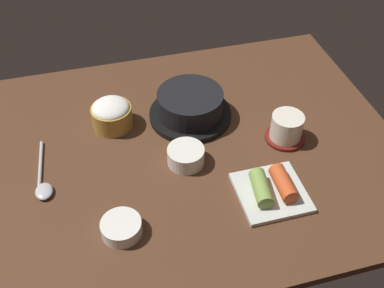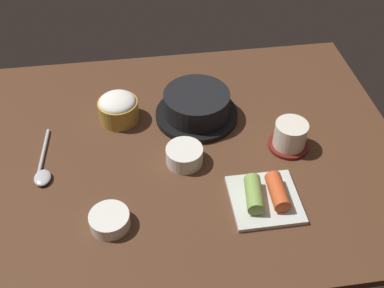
% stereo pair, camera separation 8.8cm
% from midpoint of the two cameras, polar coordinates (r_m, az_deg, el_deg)
% --- Properties ---
extents(dining_table, '(1.00, 0.76, 0.02)m').
position_cam_midpoint_polar(dining_table, '(1.06, 1.15, -1.01)').
color(dining_table, '#4C2D1C').
rests_on(dining_table, ground).
extents(stone_pot, '(0.20, 0.20, 0.07)m').
position_cam_midpoint_polar(stone_pot, '(1.11, 2.84, 4.62)').
color(stone_pot, black).
rests_on(stone_pot, dining_table).
extents(rice_bowl, '(0.10, 0.10, 0.07)m').
position_cam_midpoint_polar(rice_bowl, '(1.11, -6.82, 4.36)').
color(rice_bowl, '#B78C38').
rests_on(rice_bowl, dining_table).
extents(tea_cup_with_saucer, '(0.09, 0.09, 0.07)m').
position_cam_midpoint_polar(tea_cup_with_saucer, '(1.07, 14.28, 0.88)').
color(tea_cup_with_saucer, maroon).
rests_on(tea_cup_with_saucer, dining_table).
extents(banchan_cup_center, '(0.08, 0.08, 0.04)m').
position_cam_midpoint_polar(banchan_cup_center, '(1.01, 1.63, -1.45)').
color(banchan_cup_center, white).
rests_on(banchan_cup_center, dining_table).
extents(kimchi_plate, '(0.14, 0.14, 0.04)m').
position_cam_midpoint_polar(kimchi_plate, '(0.96, 11.61, -6.42)').
color(kimchi_plate, silver).
rests_on(kimchi_plate, dining_table).
extents(side_bowl_near, '(0.08, 0.08, 0.03)m').
position_cam_midpoint_polar(side_bowl_near, '(0.91, -7.34, -9.35)').
color(side_bowl_near, white).
rests_on(side_bowl_near, dining_table).
extents(spoon, '(0.04, 0.18, 0.01)m').
position_cam_midpoint_polar(spoon, '(1.04, -15.57, -3.17)').
color(spoon, '#B7B7BC').
rests_on(spoon, dining_table).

